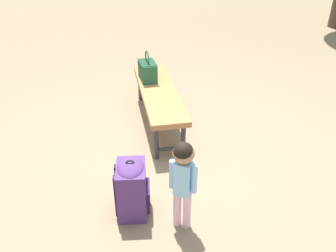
{
  "coord_description": "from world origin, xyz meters",
  "views": [
    {
      "loc": [
        2.78,
        -0.69,
        2.14
      ],
      "look_at": [
        -0.01,
        0.02,
        0.45
      ],
      "focal_mm": 37.58,
      "sensor_mm": 36.0,
      "label": 1
    }
  ],
  "objects": [
    {
      "name": "backpack_large",
      "position": [
        0.56,
        -0.43,
        0.26
      ],
      "size": [
        0.35,
        0.32,
        0.53
      ],
      "color": "#4C2D66",
      "rests_on": "ground"
    },
    {
      "name": "child_standing",
      "position": [
        0.82,
        -0.07,
        0.53
      ],
      "size": [
        0.17,
        0.19,
        0.8
      ],
      "color": "#E5B2C6",
      "rests_on": "ground"
    },
    {
      "name": "ground_plane",
      "position": [
        0.0,
        0.0,
        0.0
      ],
      "size": [
        40.0,
        40.0,
        0.0
      ],
      "primitive_type": "plane",
      "color": "#7F6B51",
      "rests_on": "ground"
    },
    {
      "name": "handbag",
      "position": [
        -1.16,
        0.06,
        0.58
      ],
      "size": [
        0.32,
        0.18,
        0.37
      ],
      "color": "#1E4C2D",
      "rests_on": "park_bench"
    },
    {
      "name": "park_bench",
      "position": [
        -0.83,
        0.12,
        0.39
      ],
      "size": [
        1.62,
        0.5,
        0.45
      ],
      "color": "#9E6B3D",
      "rests_on": "ground"
    }
  ]
}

